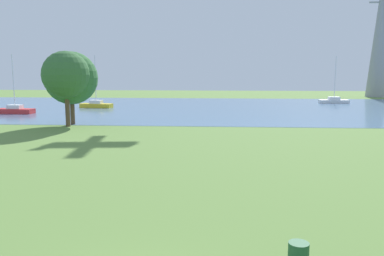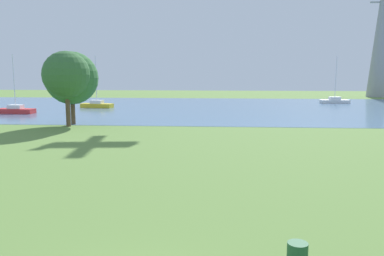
{
  "view_description": "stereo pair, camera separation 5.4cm",
  "coord_description": "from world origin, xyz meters",
  "px_view_note": "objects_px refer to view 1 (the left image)",
  "views": [
    {
      "loc": [
        2.07,
        -7.54,
        5.38
      ],
      "look_at": [
        0.42,
        15.38,
        2.0
      ],
      "focal_mm": 36.21,
      "sensor_mm": 36.0,
      "label": 1
    },
    {
      "loc": [
        2.13,
        -7.54,
        5.38
      ],
      "look_at": [
        0.42,
        15.38,
        2.0
      ],
      "focal_mm": 36.21,
      "sensor_mm": 36.0,
      "label": 2
    }
  ],
  "objects_px": {
    "sailboat_red": "(15,110)",
    "tree_mid_shore": "(66,75)",
    "electricity_pylon": "(381,29)",
    "sailboat_white": "(334,101)",
    "tree_west_near": "(71,78)",
    "sailboat_yellow": "(96,105)"
  },
  "relations": [
    {
      "from": "sailboat_red",
      "to": "tree_mid_shore",
      "type": "bearing_deg",
      "value": -43.99
    },
    {
      "from": "sailboat_yellow",
      "to": "tree_west_near",
      "type": "distance_m",
      "value": 18.93
    },
    {
      "from": "sailboat_white",
      "to": "tree_west_near",
      "type": "distance_m",
      "value": 44.77
    },
    {
      "from": "sailboat_white",
      "to": "tree_west_near",
      "type": "bearing_deg",
      "value": -140.1
    },
    {
      "from": "sailboat_white",
      "to": "sailboat_red",
      "type": "relative_size",
      "value": 1.05
    },
    {
      "from": "sailboat_white",
      "to": "sailboat_yellow",
      "type": "height_order",
      "value": "sailboat_white"
    },
    {
      "from": "sailboat_yellow",
      "to": "tree_mid_shore",
      "type": "distance_m",
      "value": 20.43
    },
    {
      "from": "sailboat_white",
      "to": "tree_west_near",
      "type": "xyz_separation_m",
      "value": [
        -34.19,
        -28.59,
        4.23
      ]
    },
    {
      "from": "sailboat_white",
      "to": "sailboat_red",
      "type": "bearing_deg",
      "value": -157.2
    },
    {
      "from": "sailboat_yellow",
      "to": "electricity_pylon",
      "type": "distance_m",
      "value": 60.44
    },
    {
      "from": "sailboat_yellow",
      "to": "tree_mid_shore",
      "type": "height_order",
      "value": "sailboat_yellow"
    },
    {
      "from": "sailboat_white",
      "to": "tree_mid_shore",
      "type": "bearing_deg",
      "value": -138.6
    },
    {
      "from": "sailboat_white",
      "to": "sailboat_red",
      "type": "distance_m",
      "value": 49.31
    },
    {
      "from": "tree_west_near",
      "to": "sailboat_white",
      "type": "bearing_deg",
      "value": 39.9
    },
    {
      "from": "sailboat_white",
      "to": "tree_mid_shore",
      "type": "relative_size",
      "value": 1.07
    },
    {
      "from": "sailboat_white",
      "to": "sailboat_red",
      "type": "xyz_separation_m",
      "value": [
        -45.46,
        -19.11,
        -0.0
      ]
    },
    {
      "from": "tree_west_near",
      "to": "electricity_pylon",
      "type": "height_order",
      "value": "electricity_pylon"
    },
    {
      "from": "tree_west_near",
      "to": "sailboat_red",
      "type": "bearing_deg",
      "value": 139.92
    },
    {
      "from": "tree_mid_shore",
      "to": "electricity_pylon",
      "type": "relative_size",
      "value": 0.26
    },
    {
      "from": "electricity_pylon",
      "to": "tree_mid_shore",
      "type": "bearing_deg",
      "value": -134.91
    },
    {
      "from": "tree_mid_shore",
      "to": "electricity_pylon",
      "type": "xyz_separation_m",
      "value": [
        48.01,
        48.17,
        9.02
      ]
    },
    {
      "from": "tree_west_near",
      "to": "tree_mid_shore",
      "type": "relative_size",
      "value": 1.0
    }
  ]
}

